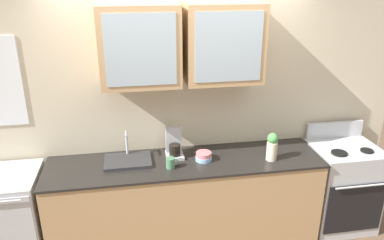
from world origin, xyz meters
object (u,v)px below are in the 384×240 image
(stove_range, at_px, (341,186))
(sink_faucet, at_px, (128,160))
(coffee_maker, at_px, (174,146))
(bowl_stack, at_px, (204,156))
(cup_near_sink, at_px, (171,163))
(dishwasher, at_px, (12,219))
(vase, at_px, (272,146))

(stove_range, relative_size, sink_faucet, 2.49)
(sink_faucet, height_order, coffee_maker, coffee_maker)
(bowl_stack, relative_size, coffee_maker, 0.55)
(sink_faucet, bearing_deg, cup_near_sink, -24.87)
(cup_near_sink, bearing_deg, stove_range, 3.26)
(bowl_stack, distance_m, dishwasher, 1.90)
(cup_near_sink, xyz_separation_m, dishwasher, (-1.50, 0.10, -0.52))
(bowl_stack, height_order, vase, vase)
(bowl_stack, distance_m, vase, 0.67)
(bowl_stack, height_order, dishwasher, bowl_stack)
(sink_faucet, distance_m, cup_near_sink, 0.43)
(vase, bearing_deg, bowl_stack, 171.31)
(sink_faucet, xyz_separation_m, cup_near_sink, (0.39, -0.18, 0.03))
(stove_range, bearing_deg, coffee_maker, 175.52)
(vase, distance_m, dishwasher, 2.56)
(vase, bearing_deg, dishwasher, 177.58)
(stove_range, relative_size, vase, 3.99)
(bowl_stack, bearing_deg, stove_range, 0.36)
(dishwasher, relative_size, coffee_maker, 3.21)
(stove_range, height_order, coffee_maker, coffee_maker)
(stove_range, height_order, cup_near_sink, stove_range)
(stove_range, relative_size, bowl_stack, 6.96)
(stove_range, xyz_separation_m, dishwasher, (-3.35, -0.00, -0.01))
(sink_faucet, relative_size, cup_near_sink, 3.71)
(bowl_stack, height_order, coffee_maker, coffee_maker)
(coffee_maker, bearing_deg, vase, -15.18)
(stove_range, height_order, bowl_stack, stove_range)
(bowl_stack, bearing_deg, sink_faucet, 173.27)
(vase, distance_m, coffee_maker, 0.95)
(sink_faucet, bearing_deg, coffee_maker, 7.99)
(vase, relative_size, dishwasher, 0.30)
(bowl_stack, height_order, cup_near_sink, cup_near_sink)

